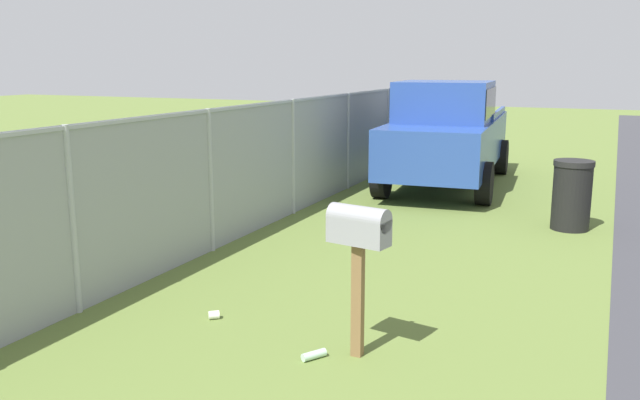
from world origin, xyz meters
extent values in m
cube|color=brown|center=(6.52, 0.22, 0.49)|extent=(0.09, 0.09, 0.98)
cube|color=gray|center=(6.52, 0.22, 1.09)|extent=(0.29, 0.55, 0.22)
cylinder|color=gray|center=(6.52, 0.22, 1.20)|extent=(0.29, 0.55, 0.20)
cube|color=red|center=(6.63, 0.22, 1.16)|extent=(0.02, 0.04, 0.18)
cube|color=#284793|center=(14.83, 1.42, 0.88)|extent=(5.43, 2.24, 0.90)
cube|color=#284793|center=(14.19, 1.37, 1.71)|extent=(1.92, 1.83, 0.76)
cube|color=black|center=(14.19, 1.37, 1.71)|extent=(1.87, 1.86, 0.53)
cube|color=#284793|center=(16.05, 0.66, 1.39)|extent=(2.75, 0.29, 0.12)
cube|color=#284793|center=(15.93, 2.35, 1.39)|extent=(2.75, 0.29, 0.12)
cylinder|color=black|center=(13.15, 0.37, 0.38)|extent=(0.78, 0.32, 0.76)
cylinder|color=black|center=(13.01, 2.21, 0.38)|extent=(0.78, 0.32, 0.76)
cylinder|color=black|center=(16.64, 0.63, 0.38)|extent=(0.78, 0.32, 0.76)
cylinder|color=black|center=(16.50, 2.47, 0.38)|extent=(0.78, 0.32, 0.76)
cylinder|color=black|center=(11.90, -1.13, 0.48)|extent=(0.55, 0.55, 0.96)
cylinder|color=black|center=(11.90, -1.13, 1.00)|extent=(0.58, 0.58, 0.08)
cylinder|color=#9EA3A8|center=(6.34, 3.11, 0.93)|extent=(0.07, 0.07, 1.87)
cylinder|color=#9EA3A8|center=(8.77, 3.11, 0.93)|extent=(0.07, 0.07, 1.87)
cylinder|color=#9EA3A8|center=(11.20, 3.11, 0.93)|extent=(0.07, 0.07, 1.87)
cylinder|color=#9EA3A8|center=(13.63, 3.11, 0.93)|extent=(0.07, 0.07, 1.87)
cylinder|color=#9EA3A8|center=(16.06, 3.11, 0.93)|extent=(0.07, 0.07, 1.87)
cylinder|color=#9EA3A8|center=(18.49, 3.11, 0.93)|extent=(0.07, 0.07, 1.87)
cube|color=#9EA3A8|center=(9.98, 3.11, 1.84)|extent=(17.01, 0.04, 0.04)
cube|color=gray|center=(9.98, 3.11, 0.93)|extent=(17.01, 0.01, 1.87)
cylinder|color=white|center=(6.73, 1.78, 0.04)|extent=(0.13, 0.13, 0.08)
cylinder|color=#B2D8BF|center=(6.31, 0.52, 0.04)|extent=(0.22, 0.18, 0.07)
camera|label=1|loc=(1.54, -1.64, 2.45)|focal=37.54mm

